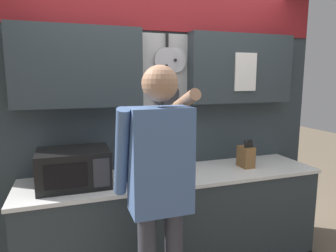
# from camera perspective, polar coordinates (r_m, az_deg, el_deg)

# --- Properties ---
(base_cabinet_counter) EXTENTS (2.58, 0.62, 0.89)m
(base_cabinet_counter) POSITION_cam_1_polar(r_m,az_deg,el_deg) (2.79, 1.47, -17.94)
(base_cabinet_counter) COLOR #2D383D
(base_cabinet_counter) RESTS_ON ground_plane
(back_wall_unit) EXTENTS (3.15, 0.22, 2.53)m
(back_wall_unit) POSITION_cam_1_polar(r_m,az_deg,el_deg) (2.75, -0.38, 5.11)
(back_wall_unit) COLOR #2D383D
(back_wall_unit) RESTS_ON ground_plane
(microwave) EXTENTS (0.53, 0.38, 0.28)m
(microwave) POSITION_cam_1_polar(r_m,az_deg,el_deg) (2.42, -17.45, -7.61)
(microwave) COLOR black
(microwave) RESTS_ON base_cabinet_counter
(knife_block) EXTENTS (0.11, 0.15, 0.27)m
(knife_block) POSITION_cam_1_polar(r_m,az_deg,el_deg) (2.89, 14.63, -5.61)
(knife_block) COLOR brown
(knife_block) RESTS_ON base_cabinet_counter
(utensil_crock) EXTENTS (0.12, 0.12, 0.35)m
(utensil_crock) POSITION_cam_1_polar(r_m,az_deg,el_deg) (2.53, -2.44, -7.69)
(utensil_crock) COLOR white
(utensil_crock) RESTS_ON base_cabinet_counter
(person) EXTENTS (0.54, 0.68, 1.79)m
(person) POSITION_cam_1_polar(r_m,az_deg,el_deg) (1.91, -1.57, -10.32)
(person) COLOR #383842
(person) RESTS_ON ground_plane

